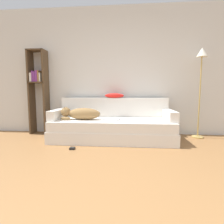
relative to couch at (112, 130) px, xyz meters
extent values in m
cube|color=silver|center=(0.01, 0.58, 1.16)|extent=(7.80, 0.06, 2.70)
cube|color=silver|center=(0.00, 0.00, -0.09)|extent=(2.26, 0.93, 0.22)
cube|color=silver|center=(0.00, -0.01, 0.11)|extent=(2.22, 0.89, 0.18)
cube|color=silver|center=(0.00, 0.39, 0.40)|extent=(2.22, 0.15, 0.39)
cube|color=silver|center=(-1.05, -0.01, 0.29)|extent=(0.15, 0.74, 0.18)
cube|color=silver|center=(1.05, -0.01, 0.29)|extent=(0.15, 0.74, 0.18)
ellipsoid|color=olive|center=(-0.52, -0.09, 0.31)|extent=(0.61, 0.23, 0.22)
sphere|color=olive|center=(-0.87, -0.09, 0.34)|extent=(0.18, 0.18, 0.18)
cone|color=olive|center=(-0.87, -0.14, 0.41)|extent=(0.06, 0.06, 0.08)
cone|color=olive|center=(-0.87, -0.04, 0.41)|extent=(0.06, 0.06, 0.08)
ellipsoid|color=olive|center=(-0.85, -0.19, 0.23)|extent=(0.18, 0.06, 0.07)
cube|color=#B7B7BC|center=(-0.01, -0.06, 0.21)|extent=(0.32, 0.29, 0.02)
ellipsoid|color=red|center=(0.01, 0.37, 0.64)|extent=(0.40, 0.20, 0.10)
cube|color=#4C3823|center=(-1.81, 0.40, 0.70)|extent=(0.04, 0.26, 1.80)
cube|color=#4C3823|center=(-1.48, 0.40, 0.70)|extent=(0.04, 0.26, 1.80)
cube|color=#4C3823|center=(-1.64, 0.40, 1.59)|extent=(0.35, 0.26, 0.02)
cube|color=#4C3823|center=(-1.64, 0.40, 0.92)|extent=(0.35, 0.26, 0.02)
cube|color=silver|center=(-1.76, 0.38, 1.03)|extent=(0.04, 0.20, 0.19)
cube|color=#753384|center=(-1.72, 0.38, 1.05)|extent=(0.03, 0.20, 0.23)
cube|color=#753384|center=(-1.68, 0.38, 1.04)|extent=(0.04, 0.20, 0.21)
cube|color=#753384|center=(-1.63, 0.38, 1.05)|extent=(0.04, 0.20, 0.24)
cube|color=olive|center=(-1.59, 0.38, 1.05)|extent=(0.03, 0.20, 0.23)
cube|color=silver|center=(-1.56, 0.38, 1.02)|extent=(0.03, 0.20, 0.18)
cylinder|color=tan|center=(1.69, 0.30, -0.18)|extent=(0.22, 0.22, 0.02)
cylinder|color=tan|center=(1.69, 0.30, 0.61)|extent=(0.02, 0.02, 1.55)
cone|color=silver|center=(1.69, 0.30, 1.47)|extent=(0.20, 0.20, 0.17)
cube|color=black|center=(-0.58, -0.64, -0.18)|extent=(0.08, 0.08, 0.03)
camera|label=1|loc=(0.28, -3.26, 0.70)|focal=28.00mm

